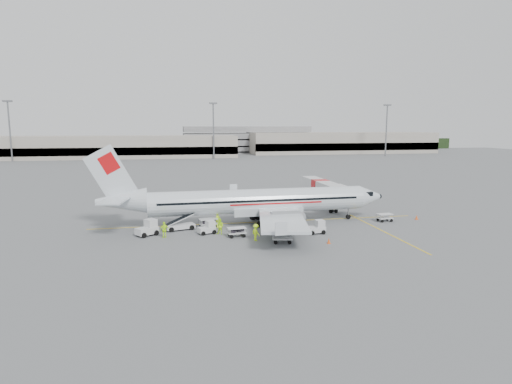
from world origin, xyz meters
The scene contains 27 objects.
ground centered at (0.00, 0.00, 0.00)m, with size 360.00×360.00×0.00m, color #56595B.
stripe_lead centered at (0.00, 0.00, 0.01)m, with size 44.00×0.20×0.01m, color yellow.
stripe_cross centered at (14.00, -8.00, 0.01)m, with size 0.20×20.00×0.01m, color yellow.
terminal_west centered at (-40.00, 130.00, 4.50)m, with size 110.00×22.00×9.00m, color gray, non-canonical shape.
terminal_east centered at (70.00, 145.00, 5.00)m, with size 90.00×26.00×10.00m, color gray, non-canonical shape.
parking_garage centered at (25.00, 160.00, 7.00)m, with size 62.00×24.00×14.00m, color slate, non-canonical shape.
treeline centered at (0.00, 175.00, 3.00)m, with size 300.00×3.00×6.00m, color black, non-canonical shape.
mast_west centered at (-70.00, 118.00, 11.00)m, with size 3.20×1.20×22.00m, color slate, non-canonical shape.
mast_center centered at (5.00, 118.00, 11.00)m, with size 3.20×1.20×22.00m, color slate, non-canonical shape.
mast_east centered at (80.00, 118.00, 11.00)m, with size 3.20×1.20×22.00m, color slate, non-canonical shape.
aircraft centered at (-0.16, -0.83, 5.19)m, with size 37.66×29.52×10.38m, color silver, non-canonical shape.
jet_bridge centered at (12.08, 9.95, 2.12)m, with size 3.04×16.19×4.25m, color silver, non-canonical shape.
belt_loader centered at (-10.48, -2.45, 1.29)m, with size 4.76×1.79×2.58m, color silver, non-canonical shape.
tug_fore centered at (5.52, -7.44, 0.81)m, with size 2.10×1.20×1.63m, color silver, non-canonical shape.
tug_mid centered at (-7.37, -5.08, 0.79)m, with size 2.04×1.17×1.58m, color silver, non-canonical shape.
tug_aft centered at (-14.36, -4.63, 0.95)m, with size 2.45×1.40×1.89m, color silver, non-canonical shape.
cart_loaded_a centered at (-6.93, -2.00, 0.60)m, with size 2.29×1.36×1.20m, color silver, non-canonical shape.
cart_loaded_b centered at (-4.06, -7.16, 0.55)m, with size 2.12×1.25×1.11m, color silver, non-canonical shape.
cart_empty_a centered at (0.50, -10.74, 0.57)m, with size 2.17×1.29×1.13m, color silver, non-canonical shape.
cart_empty_b centered at (16.84, -2.83, 0.53)m, with size 2.04×1.20×1.06m, color silver, non-canonical shape.
cone_nose centered at (21.78, -2.49, 0.33)m, with size 0.40×0.40×0.65m, color #E75214.
cone_port centered at (3.96, 12.42, 0.32)m, with size 0.39×0.39×0.63m, color #E75214.
cone_stbd centered at (5.47, -11.90, 0.31)m, with size 0.38×0.38×0.63m, color #E75214.
crew_a centered at (-5.67, -1.50, 0.87)m, with size 0.63×0.41×1.73m, color #ACE216.
crew_b centered at (-5.83, -5.62, 0.96)m, with size 0.93×0.73×1.92m, color #ACE216.
crew_c centered at (-2.17, -9.18, 0.95)m, with size 1.23×0.71×1.91m, color #ACE216.
crew_d centered at (-12.30, -5.98, 0.94)m, with size 1.10×0.46×1.88m, color #ACE216.
Camera 1 is at (-11.02, -55.12, 12.68)m, focal length 30.00 mm.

